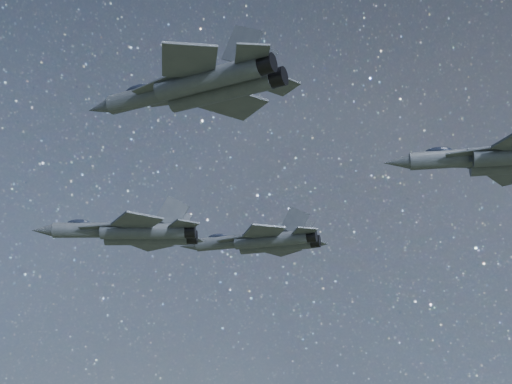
% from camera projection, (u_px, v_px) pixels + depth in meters
% --- Properties ---
extents(jet_lead, '(19.51, 12.94, 4.97)m').
position_uv_depth(jet_lead, '(131.00, 232.00, 80.32)').
color(jet_lead, '#343A42').
extents(jet_left, '(18.77, 13.14, 4.73)m').
position_uv_depth(jet_left, '(262.00, 241.00, 87.24)').
color(jet_left, '#343A42').
extents(jet_right, '(18.58, 13.15, 4.71)m').
position_uv_depth(jet_right, '(198.00, 86.00, 56.55)').
color(jet_right, '#343A42').
extents(jet_slot, '(18.65, 12.73, 4.68)m').
position_uv_depth(jet_slot, '(505.00, 158.00, 63.25)').
color(jet_slot, '#343A42').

